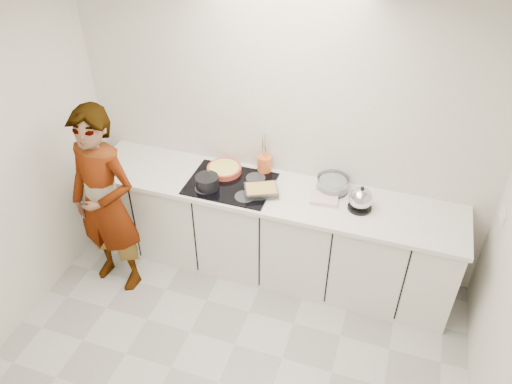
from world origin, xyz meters
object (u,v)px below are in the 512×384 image
(mixing_bowl, at_px, (333,184))
(kettle, at_px, (361,199))
(baking_dish, at_px, (261,190))
(tart_dish, at_px, (224,169))
(cook, at_px, (105,203))
(utensil_crock, at_px, (264,164))
(hob, at_px, (231,184))
(saucepan, at_px, (207,182))

(mixing_bowl, relative_size, kettle, 1.38)
(baking_dish, bearing_deg, tart_dish, 154.55)
(cook, bearing_deg, baking_dish, 29.17)
(utensil_crock, bearing_deg, hob, -127.98)
(tart_dish, height_order, mixing_bowl, mixing_bowl)
(baking_dish, xyz_separation_m, utensil_crock, (-0.08, 0.33, 0.04))
(hob, distance_m, tart_dish, 0.18)
(mixing_bowl, relative_size, cook, 0.19)
(mixing_bowl, distance_m, utensil_crock, 0.63)
(kettle, bearing_deg, utensil_crock, 163.75)
(mixing_bowl, bearing_deg, cook, -157.38)
(utensil_crock, xyz_separation_m, cook, (-1.13, -0.81, -0.11))
(hob, height_order, cook, cook)
(tart_dish, bearing_deg, mixing_bowl, 3.27)
(baking_dish, bearing_deg, cook, -158.05)
(kettle, relative_size, utensil_crock, 1.54)
(utensil_crock, bearing_deg, tart_dish, -157.49)
(tart_dish, relative_size, saucepan, 1.68)
(saucepan, distance_m, kettle, 1.27)
(mixing_bowl, xyz_separation_m, utensil_crock, (-0.63, 0.08, 0.02))
(tart_dish, xyz_separation_m, baking_dish, (0.40, -0.19, 0.00))
(hob, height_order, tart_dish, tart_dish)
(baking_dish, xyz_separation_m, kettle, (0.81, 0.07, 0.05))
(utensil_crock, bearing_deg, kettle, -16.25)
(cook, bearing_deg, kettle, 22.61)
(tart_dish, height_order, baking_dish, baking_dish)
(tart_dish, distance_m, kettle, 1.22)
(tart_dish, xyz_separation_m, kettle, (1.21, -0.12, 0.05))
(hob, height_order, saucepan, saucepan)
(hob, bearing_deg, cook, -149.54)
(saucepan, height_order, baking_dish, saucepan)
(saucepan, height_order, mixing_bowl, saucepan)
(tart_dish, bearing_deg, baking_dish, -25.45)
(hob, distance_m, saucepan, 0.21)
(tart_dish, bearing_deg, hob, -51.55)
(hob, bearing_deg, mixing_bowl, 13.05)
(baking_dish, distance_m, kettle, 0.82)
(tart_dish, relative_size, kettle, 1.61)
(hob, height_order, baking_dish, baking_dish)
(saucepan, distance_m, utensil_crock, 0.55)
(tart_dish, height_order, saucepan, saucepan)
(mixing_bowl, distance_m, cook, 1.90)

